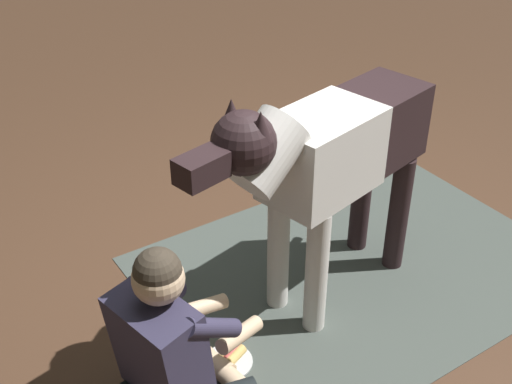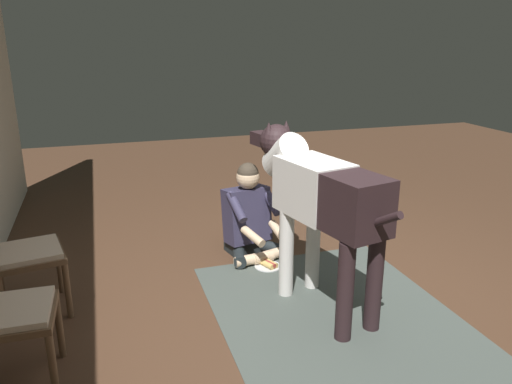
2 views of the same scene
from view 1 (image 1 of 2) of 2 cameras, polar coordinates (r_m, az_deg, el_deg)
ground_plane at (r=3.74m, az=4.31°, el=-7.14°), size 13.19×13.19×0.00m
area_rug at (r=3.82m, az=8.63°, el=-6.41°), size 2.25×1.68×0.01m
person_sitting_on_floor at (r=2.85m, az=-7.44°, el=-12.99°), size 0.67×0.57×0.86m
large_dog at (r=3.13m, az=6.38°, el=3.00°), size 1.66×0.55×1.30m
hot_dog_on_plate at (r=3.23m, az=-2.39°, el=-14.20°), size 0.23×0.23×0.06m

